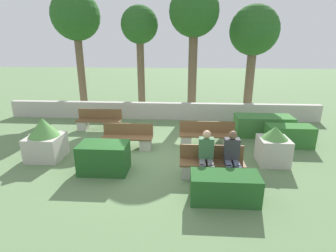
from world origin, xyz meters
The scene contains 18 objects.
ground_plane centered at (0.00, 0.00, 0.00)m, with size 60.00×60.00×0.00m, color #607F51.
perimeter_wall centered at (0.00, 4.40, 0.38)m, with size 14.26×0.30×0.77m.
bench_front centered at (1.79, -1.03, 0.31)m, with size 1.69×0.48×0.82m.
bench_left_side centered at (1.85, 1.16, 0.32)m, with size 1.91×0.48×0.82m.
bench_right_side centered at (-0.84, 0.75, 0.31)m, with size 1.69×0.48×0.82m.
bench_back centered at (-2.40, 2.64, 0.31)m, with size 1.81×0.49×0.82m.
person_seated_man centered at (1.62, -1.17, 0.71)m, with size 0.38×0.63×1.30m.
person_seated_woman centered at (2.27, -1.17, 0.71)m, with size 0.38×0.63×1.30m.
hedge_block_near_left centered at (4.65, 1.33, 0.36)m, with size 1.52×0.69×0.73m.
hedge_block_near_right centered at (1.97, -2.12, 0.32)m, with size 1.52×0.69×0.64m.
hedge_block_mid_left centered at (4.07, 2.41, 0.38)m, with size 2.11×0.89×0.76m.
hedge_block_mid_right centered at (-1.13, -0.91, 0.41)m, with size 1.31×0.82×0.82m.
planter_corner_left centered at (3.65, -0.09, 0.53)m, with size 0.84×0.84×1.13m.
planter_corner_right centered at (-3.15, -0.18, 0.62)m, with size 0.98×0.98×1.28m.
tree_leftmost centered at (-4.35, 6.15, 4.55)m, with size 2.37×2.37×5.85m.
tree_center_left centered at (-1.22, 6.19, 4.05)m, with size 1.81×1.81×5.15m.
tree_center_right centered at (1.41, 5.75, 4.63)m, with size 2.32×2.32×5.94m.
tree_rightmost centered at (4.28, 6.06, 3.85)m, with size 2.33×2.33×5.12m.
Camera 1 is at (1.03, -7.35, 3.42)m, focal length 28.00 mm.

